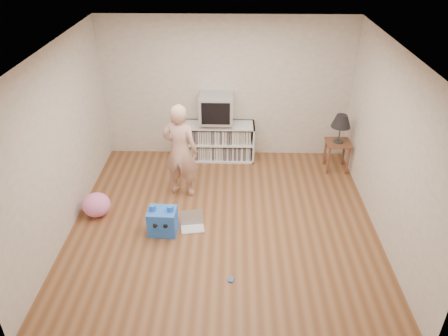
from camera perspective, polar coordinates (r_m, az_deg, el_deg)
ground at (r=6.64m, az=-0.08°, el=-7.14°), size 4.50×4.50×0.00m
walls at (r=5.94m, az=-0.09°, el=2.86°), size 4.52×4.52×2.60m
ceiling at (r=5.46m, az=-0.10°, el=15.05°), size 4.50×4.50×0.01m
media_unit at (r=8.19m, az=-0.98°, el=3.55°), size 1.40×0.45×0.70m
dvd_deck at (r=8.01m, az=-1.01°, el=5.96°), size 0.45×0.35×0.07m
crt_tv at (r=7.89m, az=-1.03°, el=7.83°), size 0.60×0.53×0.50m
side_table at (r=8.03m, az=14.57°, el=2.46°), size 0.42×0.42×0.55m
table_lamp at (r=7.80m, az=15.07°, el=5.86°), size 0.34×0.34×0.52m
person at (r=6.94m, az=-5.72°, el=2.25°), size 0.65×0.51×1.58m
laptop at (r=6.54m, az=-4.17°, el=-7.19°), size 0.38×0.32×0.23m
playing_cards at (r=5.73m, az=0.93°, el=-14.37°), size 0.09×0.10×0.02m
plush_blue at (r=6.41m, az=-8.03°, el=-6.86°), size 0.42×0.37×0.47m
plush_pink at (r=6.98m, az=-16.32°, el=-4.63°), size 0.54×0.54×0.36m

